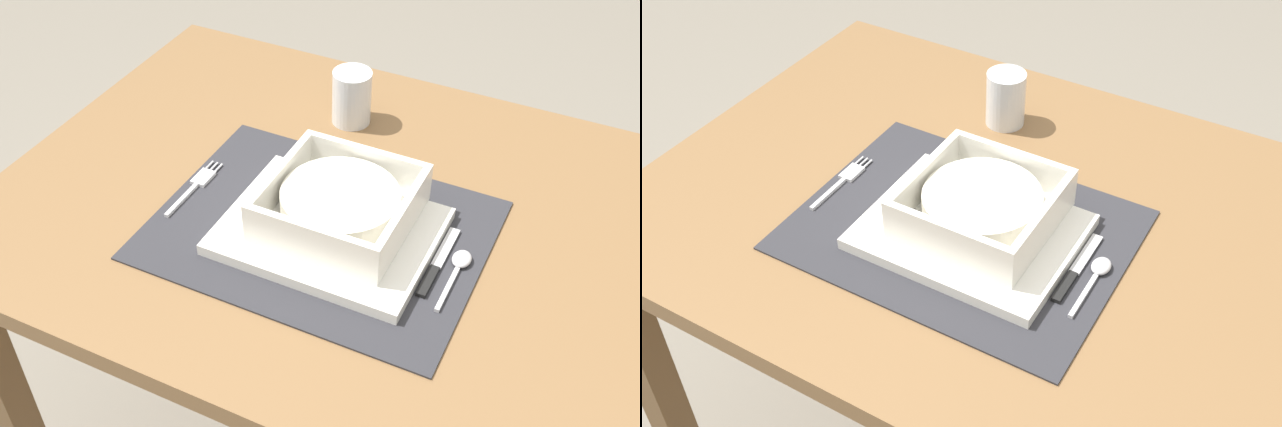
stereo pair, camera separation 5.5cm
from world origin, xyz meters
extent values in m
cube|color=brown|center=(0.00, 0.00, 0.72)|extent=(1.00, 0.71, 0.03)
cube|color=brown|center=(-0.45, -0.31, 0.35)|extent=(0.05, 0.05, 0.70)
cube|color=brown|center=(-0.45, 0.31, 0.35)|extent=(0.05, 0.05, 0.70)
cube|color=#2D2D33|center=(-0.03, -0.06, 0.74)|extent=(0.43, 0.33, 0.00)
cube|color=white|center=(-0.01, -0.07, 0.75)|extent=(0.27, 0.21, 0.02)
cube|color=white|center=(-0.01, -0.05, 0.76)|extent=(0.18, 0.18, 0.01)
cube|color=white|center=(-0.09, -0.05, 0.79)|extent=(0.01, 0.18, 0.05)
cube|color=white|center=(0.08, -0.05, 0.79)|extent=(0.01, 0.18, 0.05)
cube|color=white|center=(-0.01, -0.13, 0.79)|extent=(0.16, 0.01, 0.05)
cube|color=white|center=(-0.01, 0.04, 0.79)|extent=(0.16, 0.01, 0.05)
cylinder|color=silver|center=(-0.01, -0.05, 0.78)|extent=(0.15, 0.15, 0.04)
cube|color=silver|center=(-0.22, -0.09, 0.74)|extent=(0.01, 0.07, 0.00)
cube|color=silver|center=(-0.22, -0.04, 0.74)|extent=(0.02, 0.04, 0.00)
cylinder|color=silver|center=(-0.23, -0.01, 0.74)|extent=(0.00, 0.02, 0.00)
cylinder|color=silver|center=(-0.22, -0.01, 0.74)|extent=(0.00, 0.02, 0.00)
cylinder|color=silver|center=(-0.22, -0.01, 0.74)|extent=(0.00, 0.02, 0.00)
cube|color=silver|center=(0.16, -0.09, 0.74)|extent=(0.01, 0.08, 0.00)
ellipsoid|color=silver|center=(0.16, -0.04, 0.74)|extent=(0.02, 0.03, 0.01)
cube|color=black|center=(0.13, -0.09, 0.74)|extent=(0.01, 0.05, 0.01)
cube|color=silver|center=(0.13, -0.02, 0.74)|extent=(0.01, 0.08, 0.00)
cylinder|color=white|center=(-0.10, 0.19, 0.78)|extent=(0.06, 0.06, 0.09)
cylinder|color=maroon|center=(-0.10, 0.19, 0.76)|extent=(0.05, 0.05, 0.04)
camera|label=1|loc=(0.31, -0.75, 1.43)|focal=43.84mm
camera|label=2|loc=(0.35, -0.72, 1.43)|focal=43.84mm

